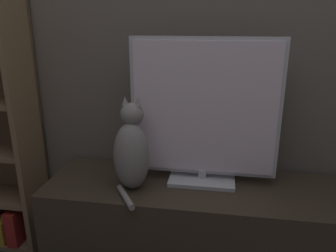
{
  "coord_description": "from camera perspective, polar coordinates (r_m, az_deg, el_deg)",
  "views": [
    {
      "loc": [
        0.1,
        -0.56,
        1.35
      ],
      "look_at": [
        -0.15,
        0.93,
        0.86
      ],
      "focal_mm": 35.0,
      "sensor_mm": 36.0,
      "label": 1
    }
  ],
  "objects": [
    {
      "name": "wall_back",
      "position": [
        1.79,
        6.46,
        16.19
      ],
      "size": [
        4.8,
        0.05,
        2.6
      ],
      "color": "#60564C",
      "rests_on": "ground_plane"
    },
    {
      "name": "tv_stand",
      "position": [
        1.85,
        4.8,
        -17.77
      ],
      "size": [
        1.56,
        0.48,
        0.55
      ],
      "color": "#33281E",
      "rests_on": "ground_plane"
    },
    {
      "name": "tv",
      "position": [
        1.63,
        6.31,
        1.99
      ],
      "size": [
        0.74,
        0.2,
        0.73
      ],
      "color": "#B7B7BC",
      "rests_on": "tv_stand"
    },
    {
      "name": "cat",
      "position": [
        1.61,
        -6.34,
        -4.42
      ],
      "size": [
        0.18,
        0.3,
        0.46
      ],
      "rotation": [
        0.0,
        0.0,
        -0.03
      ],
      "color": "gray",
      "rests_on": "tv_stand"
    }
  ]
}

